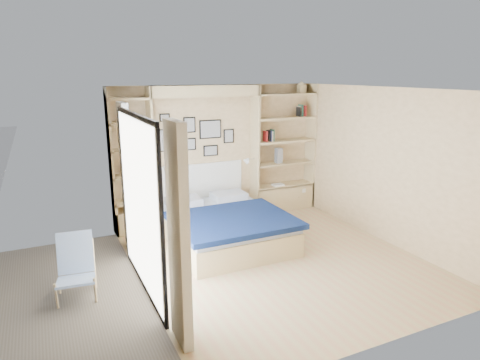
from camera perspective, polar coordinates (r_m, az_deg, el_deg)
name	(u,v)px	position (r m, az deg, el deg)	size (l,w,h in m)	color
ground	(276,259)	(6.53, 4.82, -10.51)	(4.50, 4.50, 0.00)	tan
room_shell	(213,171)	(7.32, -3.60, 1.19)	(4.50, 4.50, 4.50)	#DCB989
bed	(223,225)	(7.05, -2.22, -6.06)	(1.82, 2.39, 1.07)	tan
photo_gallery	(195,135)	(7.85, -6.03, 5.94)	(1.48, 0.02, 0.82)	black
reading_lamps	(208,164)	(7.78, -4.33, 2.14)	(1.92, 0.12, 0.15)	silver
shelf_decor	(271,128)	(8.31, 4.14, 6.90)	(3.52, 0.23, 2.03)	#A51E1E
deck	(4,317)	(5.82, -28.97, -15.65)	(3.20, 4.00, 0.05)	#695C4D
deck_chair	(76,267)	(5.81, -21.06, -10.79)	(0.54, 0.81, 0.77)	tan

